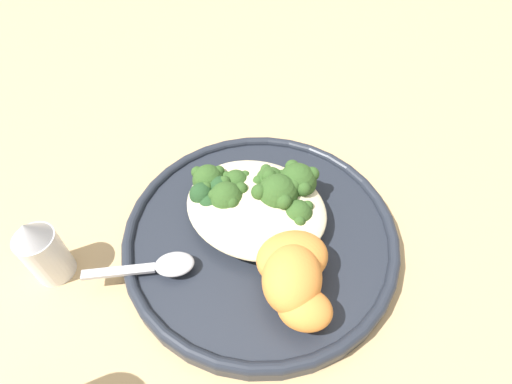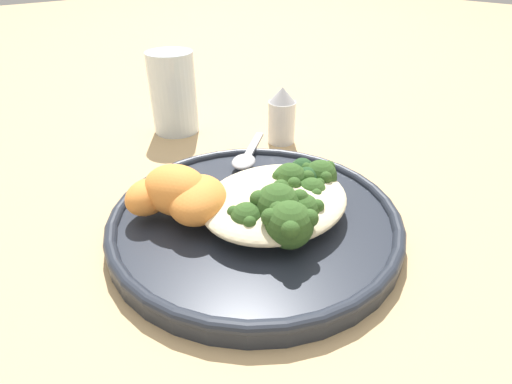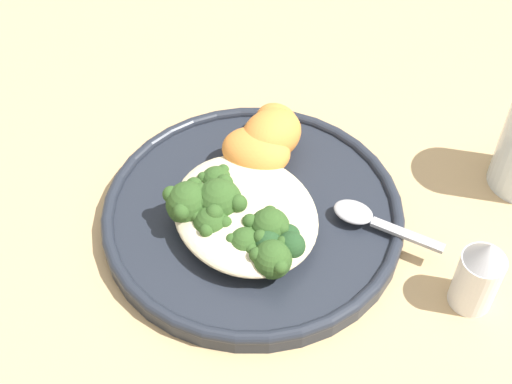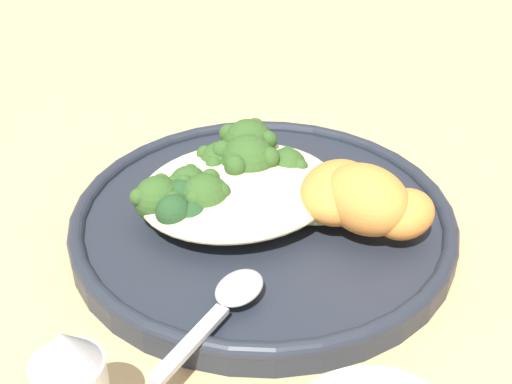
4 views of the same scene
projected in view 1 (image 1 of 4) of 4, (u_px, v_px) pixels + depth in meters
name	position (u px, v px, depth m)	size (l,w,h in m)	color
ground_plane	(252.00, 232.00, 0.43)	(4.00, 4.00, 0.00)	tan
plate	(261.00, 234.00, 0.41)	(0.28, 0.28, 0.02)	#232833
quinoa_mound	(260.00, 208.00, 0.41)	(0.15, 0.12, 0.02)	beige
broccoli_stalk_0	(291.00, 219.00, 0.40)	(0.05, 0.07, 0.03)	#ADC675
broccoli_stalk_1	(292.00, 189.00, 0.41)	(0.04, 0.11, 0.04)	#ADC675
broccoli_stalk_2	(276.00, 197.00, 0.40)	(0.04, 0.08, 0.04)	#ADC675
broccoli_stalk_3	(268.00, 193.00, 0.42)	(0.05, 0.10, 0.03)	#ADC675
broccoli_stalk_4	(244.00, 204.00, 0.41)	(0.10, 0.10, 0.03)	#ADC675
broccoli_stalk_5	(231.00, 200.00, 0.41)	(0.08, 0.06, 0.04)	#ADC675
broccoli_stalk_6	(220.00, 194.00, 0.41)	(0.11, 0.07, 0.03)	#ADC675
sweet_potato_chunk_0	(292.00, 258.00, 0.36)	(0.07, 0.05, 0.04)	orange
sweet_potato_chunk_1	(292.00, 278.00, 0.34)	(0.07, 0.05, 0.05)	orange
sweet_potato_chunk_2	(305.00, 309.00, 0.33)	(0.05, 0.04, 0.03)	orange
kale_tuft	(212.00, 195.00, 0.41)	(0.04, 0.05, 0.03)	#234723
spoon	(163.00, 266.00, 0.37)	(0.10, 0.07, 0.01)	#B7B7BC
salt_shaker	(42.00, 250.00, 0.37)	(0.04, 0.04, 0.08)	white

